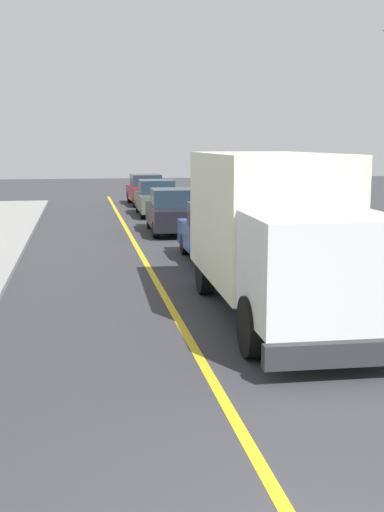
% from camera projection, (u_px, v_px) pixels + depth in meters
% --- Properties ---
extents(centre_line_yellow, '(0.16, 56.00, 0.01)m').
position_uv_depth(centre_line_yellow, '(164.00, 294.00, 14.92)').
color(centre_line_yellow, gold).
rests_on(centre_line_yellow, ground).
extents(box_truck, '(2.56, 7.23, 3.20)m').
position_uv_depth(box_truck, '(274.00, 227.00, 12.91)').
color(box_truck, '#F2EDCC').
rests_on(box_truck, ground).
extents(parked_car_near, '(1.81, 4.40, 1.67)m').
position_uv_depth(parked_car_near, '(219.00, 234.00, 18.95)').
color(parked_car_near, '#2D4793').
rests_on(parked_car_near, ground).
extents(parked_car_mid, '(1.93, 4.45, 1.67)m').
position_uv_depth(parked_car_mid, '(173.00, 212.00, 25.09)').
color(parked_car_mid, black).
rests_on(parked_car_mid, ground).
extents(parked_car_far, '(1.87, 4.43, 1.67)m').
position_uv_depth(parked_car_far, '(157.00, 199.00, 31.15)').
color(parked_car_far, '#4C564C').
rests_on(parked_car_far, ground).
extents(parked_car_furthest, '(1.93, 4.45, 1.67)m').
position_uv_depth(parked_car_furthest, '(146.00, 190.00, 36.54)').
color(parked_car_furthest, maroon).
rests_on(parked_car_furthest, ground).
extents(parked_van_across, '(1.91, 4.45, 1.67)m').
position_uv_depth(parked_van_across, '(316.00, 231.00, 19.78)').
color(parked_van_across, silver).
rests_on(parked_van_across, ground).
extents(stop_sign, '(0.80, 0.10, 2.65)m').
position_uv_depth(stop_sign, '(343.00, 205.00, 16.53)').
color(stop_sign, gray).
rests_on(stop_sign, ground).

